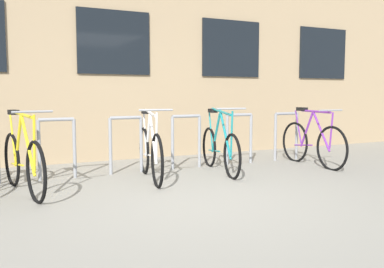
# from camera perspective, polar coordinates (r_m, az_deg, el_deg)

# --- Properties ---
(ground_plane) EXTENTS (42.00, 42.00, 0.00)m
(ground_plane) POSITION_cam_1_polar(r_m,az_deg,el_deg) (4.87, 0.21, -8.82)
(ground_plane) COLOR gray
(storefront_building) EXTENTS (28.00, 7.12, 5.38)m
(storefront_building) POSITION_cam_1_polar(r_m,az_deg,el_deg) (11.27, -15.44, 12.86)
(storefront_building) COLOR tan
(storefront_building) RESTS_ON ground
(bike_rack) EXTENTS (6.53, 0.05, 0.87)m
(bike_rack) POSITION_cam_1_polar(r_m,az_deg,el_deg) (6.45, -8.85, -0.72)
(bike_rack) COLOR gray
(bike_rack) RESTS_ON ground
(bicycle_purple) EXTENTS (0.44, 1.68, 0.98)m
(bicycle_purple) POSITION_cam_1_polar(r_m,az_deg,el_deg) (7.39, 15.82, -1.10)
(bicycle_purple) COLOR black
(bicycle_purple) RESTS_ON ground
(bicycle_white) EXTENTS (0.47, 1.70, 1.02)m
(bicycle_white) POSITION_cam_1_polar(r_m,az_deg,el_deg) (5.97, -5.65, -2.41)
(bicycle_white) COLOR black
(bicycle_white) RESTS_ON ground
(bicycle_yellow) EXTENTS (0.48, 1.78, 1.03)m
(bicycle_yellow) POSITION_cam_1_polar(r_m,az_deg,el_deg) (5.52, -21.76, -3.39)
(bicycle_yellow) COLOR black
(bicycle_yellow) RESTS_ON ground
(bicycle_teal) EXTENTS (0.50, 1.73, 1.02)m
(bicycle_teal) POSITION_cam_1_polar(r_m,az_deg,el_deg) (6.53, 3.73, -1.84)
(bicycle_teal) COLOR black
(bicycle_teal) RESTS_ON ground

